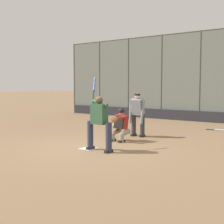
% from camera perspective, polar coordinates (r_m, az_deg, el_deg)
% --- Properties ---
extents(ground_plane, '(160.00, 160.00, 0.00)m').
position_cam_1_polar(ground_plane, '(9.48, -4.29, -6.71)').
color(ground_plane, '#846647').
extents(home_plate_marker, '(0.43, 0.43, 0.01)m').
position_cam_1_polar(home_plate_marker, '(9.48, -4.29, -6.67)').
color(home_plate_marker, white).
rests_on(home_plate_marker, ground_plane).
extents(backstop_fence, '(18.14, 0.08, 4.77)m').
position_cam_1_polar(backstop_fence, '(17.15, 15.77, 6.60)').
color(backstop_fence, '#515651').
rests_on(backstop_fence, ground_plane).
extents(padding_wall, '(17.70, 0.18, 0.55)m').
position_cam_1_polar(padding_wall, '(17.13, 15.48, -0.76)').
color(padding_wall, '#28282D').
rests_on(padding_wall, ground_plane).
extents(batter_at_plate, '(1.00, 0.64, 2.15)m').
position_cam_1_polar(batter_at_plate, '(9.01, -2.38, -1.70)').
color(batter_at_plate, '#2D334C').
rests_on(batter_at_plate, ground_plane).
extents(catcher_behind_plate, '(0.60, 0.72, 1.13)m').
position_cam_1_polar(catcher_behind_plate, '(10.62, 1.46, -2.24)').
color(catcher_behind_plate, gray).
rests_on(catcher_behind_plate, ground_plane).
extents(umpire_home, '(0.66, 0.39, 1.61)m').
position_cam_1_polar(umpire_home, '(11.60, 4.67, -0.28)').
color(umpire_home, '#333333').
rests_on(umpire_home, ground_plane).
extents(spare_bat_by_padding, '(0.83, 0.16, 0.07)m').
position_cam_1_polar(spare_bat_by_padding, '(13.87, 18.92, -3.14)').
color(spare_bat_by_padding, black).
rests_on(spare_bat_by_padding, ground_plane).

